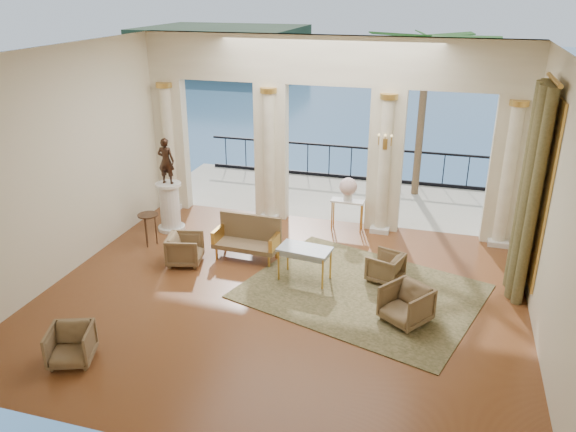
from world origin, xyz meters
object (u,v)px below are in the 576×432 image
(armchair_c, at_px, (385,266))
(armchair_d, at_px, (185,248))
(armchair_b, at_px, (406,303))
(settee, at_px, (248,237))
(pedestal, at_px, (170,207))
(side_table, at_px, (148,219))
(statue, at_px, (166,161))
(armchair_a, at_px, (71,344))
(game_table, at_px, (305,251))
(console_table, at_px, (347,205))

(armchair_c, relative_size, armchair_d, 0.90)
(armchair_b, distance_m, armchair_c, 1.50)
(settee, relative_size, pedestal, 1.20)
(armchair_d, height_order, side_table, side_table)
(armchair_c, bearing_deg, statue, -84.37)
(settee, distance_m, statue, 2.78)
(armchair_d, distance_m, statue, 2.37)
(pedestal, bearing_deg, settee, -21.05)
(settee, height_order, pedestal, pedestal)
(armchair_a, relative_size, armchair_c, 1.03)
(pedestal, xyz_separation_m, side_table, (-0.06, -0.93, 0.07))
(armchair_c, xyz_separation_m, pedestal, (-5.31, 1.13, 0.25))
(armchair_b, xyz_separation_m, armchair_c, (-0.53, 1.40, -0.05))
(armchair_a, xyz_separation_m, armchair_d, (0.22, 3.60, 0.02))
(armchair_a, distance_m, side_table, 4.35)
(armchair_a, relative_size, game_table, 0.61)
(pedestal, bearing_deg, armchair_c, -12.01)
(settee, distance_m, pedestal, 2.48)
(armchair_b, distance_m, side_table, 6.13)
(armchair_a, relative_size, settee, 0.47)
(armchair_c, height_order, settee, settee)
(statue, distance_m, console_table, 4.41)
(game_table, distance_m, statue, 4.21)
(side_table, bearing_deg, armchair_c, -2.18)
(armchair_d, bearing_deg, armchair_b, -114.51)
(armchair_c, bearing_deg, console_table, -134.81)
(settee, xyz_separation_m, side_table, (-2.37, -0.04, 0.18))
(console_table, distance_m, side_table, 4.67)
(armchair_c, height_order, pedestal, pedestal)
(armchair_a, distance_m, console_table, 7.11)
(armchair_b, bearing_deg, pedestal, -168.38)
(pedestal, xyz_separation_m, console_table, (4.10, 1.19, 0.05))
(armchair_d, height_order, settee, settee)
(armchair_b, bearing_deg, armchair_d, -156.67)
(pedestal, height_order, console_table, pedestal)
(armchair_c, distance_m, console_table, 2.64)
(armchair_a, relative_size, armchair_b, 0.89)
(armchair_b, bearing_deg, console_table, 150.13)
(armchair_c, height_order, statue, statue)
(pedestal, distance_m, console_table, 4.27)
(settee, bearing_deg, armchair_a, -105.85)
(pedestal, relative_size, statue, 1.08)
(game_table, bearing_deg, armchair_a, -121.28)
(statue, distance_m, side_table, 1.44)
(armchair_b, bearing_deg, statue, -168.38)
(game_table, xyz_separation_m, pedestal, (-3.76, 1.56, -0.06))
(armchair_c, distance_m, game_table, 1.64)
(settee, xyz_separation_m, console_table, (1.79, 2.08, 0.16))
(armchair_c, height_order, game_table, game_table)
(game_table, distance_m, side_table, 3.87)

